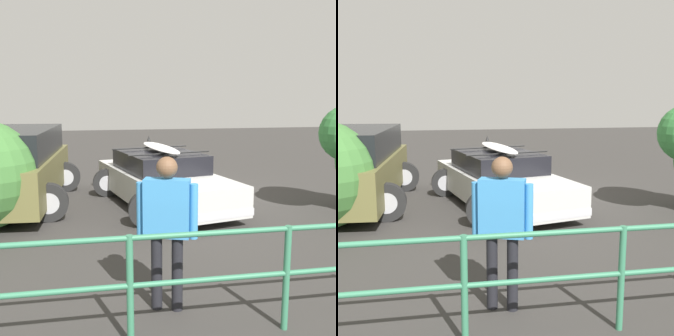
# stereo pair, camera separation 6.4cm
# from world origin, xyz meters

# --- Properties ---
(ground_plane) EXTENTS (44.00, 44.00, 0.02)m
(ground_plane) POSITION_xyz_m (0.00, 0.00, -0.01)
(ground_plane) COLOR #383533
(ground_plane) RESTS_ON ground
(sedan_car) EXTENTS (3.04, 4.70, 1.47)m
(sedan_car) POSITION_xyz_m (0.73, 0.63, 0.59)
(sedan_car) COLOR silver
(sedan_car) RESTS_ON ground
(suv_car) EXTENTS (2.86, 4.77, 1.72)m
(suv_car) POSITION_xyz_m (3.97, 0.01, 0.89)
(suv_car) COLOR brown
(suv_car) RESTS_ON ground
(person_bystander) EXTENTS (0.65, 0.36, 1.77)m
(person_bystander) POSITION_xyz_m (1.54, 5.31, 1.06)
(person_bystander) COLOR black
(person_bystander) RESTS_ON ground
(railing_fence) EXTENTS (9.72, 0.18, 1.12)m
(railing_fence) POSITION_xyz_m (2.03, 5.95, 0.74)
(railing_fence) COLOR #387F5B
(railing_fence) RESTS_ON ground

